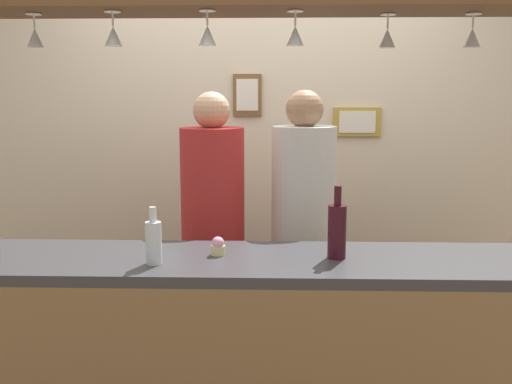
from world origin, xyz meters
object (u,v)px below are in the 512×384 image
Objects in this scene: bottle_soda_clear at (154,241)px; person_middle_white_patterned_shirt at (303,216)px; person_left_red_shirt at (213,216)px; picture_frame_crest at (247,95)px; cupcake at (218,247)px; picture_frame_lower_pair at (357,122)px; bottle_wine_dark_red at (337,230)px.

person_middle_white_patterned_shirt is at bearing 53.11° from bottle_soda_clear.
person_left_red_shirt is 0.94m from picture_frame_crest.
person_left_red_shirt is at bearing 80.14° from bottle_soda_clear.
bottle_soda_clear is (-0.15, -0.84, 0.08)m from person_left_red_shirt.
person_left_red_shirt is at bearing -103.17° from picture_frame_crest.
cupcake is (-0.39, -0.70, 0.01)m from person_middle_white_patterned_shirt.
person_middle_white_patterned_shirt is at bearing -118.73° from picture_frame_lower_pair.
person_left_red_shirt is 5.56× the size of bottle_wine_dark_red.
bottle_wine_dark_red is at bearing -72.99° from picture_frame_crest.
person_middle_white_patterned_shirt is 6.45× the size of picture_frame_crest.
picture_frame_lower_pair is at bearing 0.00° from picture_frame_crest.
person_middle_white_patterned_shirt is 21.51× the size of cupcake.
person_left_red_shirt reaches higher than cupcake.
picture_frame_lower_pair is (0.76, 1.37, 0.46)m from cupcake.
person_left_red_shirt is at bearing 97.68° from cupcake.
picture_frame_crest is (0.30, 1.51, 0.57)m from bottle_soda_clear.
bottle_wine_dark_red is 1.48m from picture_frame_lower_pair.
picture_frame_crest is at bearing 107.01° from bottle_wine_dark_red.
bottle_soda_clear is at bearing -99.86° from person_left_red_shirt.
cupcake is 0.26× the size of picture_frame_lower_pair.
person_left_red_shirt is 0.94m from bottle_wine_dark_red.
person_middle_white_patterned_shirt is at bearing 97.81° from bottle_wine_dark_red.
person_left_red_shirt is 0.49m from person_middle_white_patterned_shirt.
person_middle_white_patterned_shirt is 0.75m from bottle_wine_dark_red.
picture_frame_crest is at bearing 116.14° from person_middle_white_patterned_shirt.
cupcake is 0.30× the size of picture_frame_crest.
person_left_red_shirt is 7.26× the size of bottle_soda_clear.
bottle_soda_clear is 0.77× the size of bottle_wine_dark_red.
picture_frame_crest is at bearing 180.00° from picture_frame_lower_pair.
person_middle_white_patterned_shirt reaches higher than bottle_wine_dark_red.
bottle_wine_dark_red is 1.15× the size of picture_frame_crest.
picture_frame_crest is at bearing 76.83° from person_left_red_shirt.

